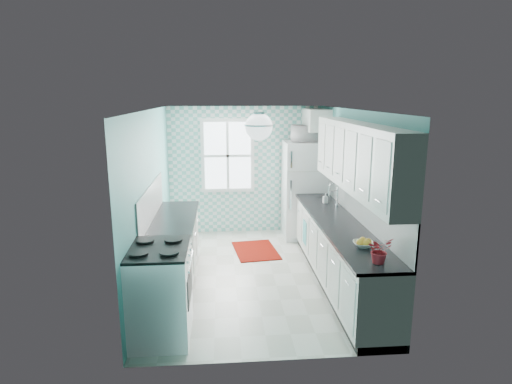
{
  "coord_description": "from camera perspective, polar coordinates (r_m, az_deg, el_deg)",
  "views": [
    {
      "loc": [
        -0.47,
        -6.13,
        2.71
      ],
      "look_at": [
        0.05,
        0.25,
        1.25
      ],
      "focal_mm": 30.0,
      "sensor_mm": 36.0,
      "label": 1
    }
  ],
  "objects": [
    {
      "name": "wall_back",
      "position": [
        8.48,
        -1.41,
        2.92
      ],
      "size": [
        3.0,
        0.02,
        2.5
      ],
      "primitive_type": "cube",
      "color": "#57ADA8",
      "rests_on": "floor"
    },
    {
      "name": "microwave",
      "position": [
        8.09,
        6.68,
        7.77
      ],
      "size": [
        0.57,
        0.41,
        0.3
      ],
      "primitive_type": "imported",
      "rotation": [
        0.0,
        0.0,
        3.07
      ],
      "color": "white",
      "rests_on": "fridge"
    },
    {
      "name": "accent_wall",
      "position": [
        8.46,
        -1.4,
        2.9
      ],
      "size": [
        3.0,
        0.01,
        2.5
      ],
      "primitive_type": "cube",
      "color": "#6BBCAF",
      "rests_on": "wall_back"
    },
    {
      "name": "dish_towel",
      "position": [
        7.17,
        6.53,
        -5.36
      ],
      "size": [
        0.02,
        0.26,
        0.39
      ],
      "primitive_type": "cube",
      "rotation": [
        0.0,
        0.0,
        -0.01
      ],
      "color": "#53A596",
      "rests_on": "base_cabinets_right"
    },
    {
      "name": "rug",
      "position": [
        7.66,
        -0.05,
        -7.79
      ],
      "size": [
        0.84,
        1.1,
        0.02
      ],
      "primitive_type": "cube",
      "rotation": [
        0.0,
        0.0,
        0.13
      ],
      "color": "maroon",
      "rests_on": "floor"
    },
    {
      "name": "wall_left",
      "position": [
        6.39,
        -13.91,
        -0.75
      ],
      "size": [
        0.02,
        4.4,
        2.5
      ],
      "primitive_type": "cube",
      "color": "#57ADA8",
      "rests_on": "floor"
    },
    {
      "name": "upper_cabinet_fridge",
      "position": [
        8.17,
        7.98,
        9.49
      ],
      "size": [
        0.4,
        0.74,
        0.4
      ],
      "primitive_type": "cube",
      "color": "silver",
      "rests_on": "wall_right"
    },
    {
      "name": "countertop_left",
      "position": [
        6.35,
        -10.96,
        -3.75
      ],
      "size": [
        0.63,
        2.15,
        0.04
      ],
      "primitive_type": "cube",
      "color": "black",
      "rests_on": "base_cabinets_left"
    },
    {
      "name": "window",
      "position": [
        8.37,
        -3.8,
        4.85
      ],
      "size": [
        1.04,
        0.05,
        1.44
      ],
      "color": "white",
      "rests_on": "wall_back"
    },
    {
      "name": "wall_right",
      "position": [
        6.6,
        12.91,
        -0.25
      ],
      "size": [
        0.02,
        4.4,
        2.5
      ],
      "primitive_type": "cube",
      "color": "#57ADA8",
      "rests_on": "floor"
    },
    {
      "name": "potted_plant",
      "position": [
        4.8,
        16.14,
        -7.47
      ],
      "size": [
        0.32,
        0.31,
        0.29
      ],
      "primitive_type": "imported",
      "rotation": [
        0.0,
        0.0,
        0.37
      ],
      "color": "#B21228",
      "rests_on": "countertop_right"
    },
    {
      "name": "backsplash_left",
      "position": [
        6.32,
        -13.79,
        -1.39
      ],
      "size": [
        0.02,
        2.15,
        0.51
      ],
      "primitive_type": "cube",
      "color": "white",
      "rests_on": "wall_left"
    },
    {
      "name": "base_cabinets_right",
      "position": [
        6.38,
        10.94,
        -8.14
      ],
      "size": [
        0.6,
        3.6,
        0.9
      ],
      "primitive_type": "cube",
      "color": "white",
      "rests_on": "floor"
    },
    {
      "name": "fridge",
      "position": [
        8.26,
        6.49,
        0.29
      ],
      "size": [
        0.81,
        0.8,
        1.85
      ],
      "rotation": [
        0.0,
        0.0,
        0.05
      ],
      "color": "white",
      "rests_on": "floor"
    },
    {
      "name": "floor",
      "position": [
        6.72,
        -0.26,
        -11.02
      ],
      "size": [
        3.0,
        4.4,
        0.02
      ],
      "primitive_type": "cube",
      "color": "silver",
      "rests_on": "ground"
    },
    {
      "name": "sink",
      "position": [
        6.98,
        9.39,
        -2.09
      ],
      "size": [
        0.49,
        0.41,
        0.53
      ],
      "rotation": [
        0.0,
        0.0,
        0.05
      ],
      "color": "silver",
      "rests_on": "countertop_right"
    },
    {
      "name": "ceiling_light",
      "position": [
        5.36,
        0.38,
        8.72
      ],
      "size": [
        0.34,
        0.34,
        0.35
      ],
      "color": "silver",
      "rests_on": "ceiling"
    },
    {
      "name": "stove",
      "position": [
        5.08,
        -12.79,
        -12.72
      ],
      "size": [
        0.69,
        0.87,
        1.05
      ],
      "rotation": [
        0.0,
        0.0,
        0.02
      ],
      "color": "white",
      "rests_on": "floor"
    },
    {
      "name": "countertop_right",
      "position": [
        6.22,
        10.99,
        -4.1
      ],
      "size": [
        0.63,
        3.6,
        0.04
      ],
      "primitive_type": "cube",
      "color": "black",
      "rests_on": "base_cabinets_right"
    },
    {
      "name": "ceiling",
      "position": [
        6.15,
        -0.28,
        10.99
      ],
      "size": [
        3.0,
        4.4,
        0.02
      ],
      "primitive_type": "cube",
      "color": "white",
      "rests_on": "wall_back"
    },
    {
      "name": "wall_front",
      "position": [
        4.21,
        2.04,
        -7.44
      ],
      "size": [
        3.0,
        0.02,
        2.5
      ],
      "primitive_type": "cube",
      "color": "#57ADA8",
      "rests_on": "floor"
    },
    {
      "name": "soap_bottle",
      "position": [
        7.23,
        9.24,
        -0.82
      ],
      "size": [
        0.08,
        0.08,
        0.16
      ],
      "primitive_type": "imported",
      "rotation": [
        0.0,
        0.0,
        0.1
      ],
      "color": "#97C1CC",
      "rests_on": "countertop_right"
    },
    {
      "name": "fruit_bowl",
      "position": [
        5.28,
        14.15,
        -6.78
      ],
      "size": [
        0.27,
        0.27,
        0.06
      ],
      "primitive_type": "imported",
      "rotation": [
        0.0,
        0.0,
        -0.11
      ],
      "color": "white",
      "rests_on": "countertop_right"
    },
    {
      "name": "base_cabinets_left",
      "position": [
        6.5,
        -10.91,
        -7.73
      ],
      "size": [
        0.6,
        2.15,
        0.9
      ],
      "primitive_type": "cube",
      "color": "white",
      "rests_on": "floor"
    },
    {
      "name": "upper_cabinets_right",
      "position": [
        5.87,
        13.33,
        4.58
      ],
      "size": [
        0.33,
        3.2,
        0.9
      ],
      "primitive_type": "cube",
      "color": "silver",
      "rests_on": "wall_right"
    },
    {
      "name": "backsplash_right",
      "position": [
        6.24,
        13.78,
        -1.58
      ],
      "size": [
        0.02,
        3.6,
        0.51
      ],
      "primitive_type": "cube",
      "color": "white",
      "rests_on": "wall_right"
    }
  ]
}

